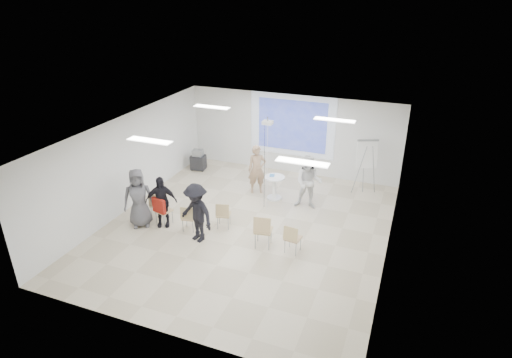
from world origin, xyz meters
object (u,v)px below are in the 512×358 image
(chair_right_far, at_px, (292,237))
(audience_outer, at_px, (138,195))
(laptop, at_px, (190,216))
(chair_left_mid, at_px, (162,209))
(chair_left_inner, at_px, (188,216))
(av_cart, at_px, (198,160))
(chair_center, at_px, (223,213))
(chair_far_left, at_px, (156,203))
(audience_left, at_px, (161,198))
(flipchart_easel, at_px, (367,154))
(chair_right_inner, at_px, (263,229))
(player_left, at_px, (257,166))
(player_right, at_px, (309,179))
(audience_mid, at_px, (196,209))
(pedestal_table, at_px, (274,186))

(chair_right_far, distance_m, audience_outer, 4.66)
(laptop, bearing_deg, chair_left_mid, -5.21)
(chair_left_inner, xyz_separation_m, av_cart, (-1.91, 4.16, -0.11))
(chair_center, height_order, chair_right_far, chair_right_far)
(chair_far_left, bearing_deg, laptop, -25.85)
(chair_center, relative_size, audience_left, 0.46)
(chair_far_left, xyz_separation_m, flipchart_easel, (5.66, 4.07, 0.93))
(chair_left_mid, bearing_deg, chair_right_far, 14.07)
(chair_left_inner, xyz_separation_m, chair_right_inner, (2.31, -0.04, 0.11))
(player_left, distance_m, chair_right_far, 3.86)
(flipchart_easel, bearing_deg, player_right, -154.85)
(player_right, xyz_separation_m, audience_mid, (-2.37, -3.01, -0.01))
(chair_left_inner, height_order, chair_right_inner, chair_right_inner)
(player_left, distance_m, audience_mid, 3.49)
(player_left, distance_m, chair_center, 2.67)
(chair_far_left, relative_size, audience_left, 0.46)
(audience_left, relative_size, audience_outer, 0.90)
(chair_center, xyz_separation_m, laptop, (-0.88, -0.41, -0.06))
(chair_left_mid, distance_m, chair_right_inner, 3.21)
(chair_left_inner, xyz_separation_m, flipchart_easel, (4.36, 4.41, 0.94))
(chair_center, distance_m, flipchart_easel, 5.32)
(player_right, distance_m, chair_far_left, 4.78)
(pedestal_table, height_order, chair_right_inner, chair_right_inner)
(chair_far_left, height_order, chair_right_inner, chair_right_inner)
(chair_far_left, distance_m, chair_center, 2.17)
(audience_outer, bearing_deg, player_left, 20.35)
(chair_right_far, bearing_deg, chair_left_inner, -173.42)
(chair_left_mid, height_order, chair_left_inner, chair_left_mid)
(chair_left_inner, bearing_deg, pedestal_table, 50.80)
(chair_left_mid, distance_m, audience_left, 0.38)
(laptop, bearing_deg, chair_right_inner, 167.67)
(chair_right_inner, distance_m, audience_outer, 3.84)
(audience_mid, bearing_deg, pedestal_table, 89.31)
(chair_far_left, distance_m, audience_left, 0.67)
(audience_left, height_order, av_cart, audience_left)
(laptop, bearing_deg, chair_far_left, -20.41)
(player_left, bearing_deg, chair_right_inner, -94.65)
(av_cart, bearing_deg, audience_left, -83.16)
(player_left, relative_size, chair_center, 2.28)
(player_left, bearing_deg, laptop, -135.35)
(pedestal_table, relative_size, audience_outer, 0.41)
(audience_mid, relative_size, av_cart, 2.41)
(player_right, distance_m, chair_left_mid, 4.61)
(player_right, height_order, flipchart_easel, player_right)
(chair_far_left, distance_m, laptop, 1.31)
(av_cart, bearing_deg, laptop, -72.06)
(pedestal_table, height_order, flipchart_easel, flipchart_easel)
(player_left, xyz_separation_m, audience_mid, (-0.45, -3.46, 0.02))
(player_left, distance_m, chair_left_inner, 3.30)
(chair_center, distance_m, laptop, 0.98)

